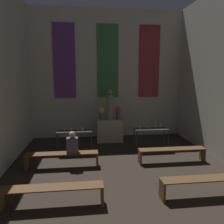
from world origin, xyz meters
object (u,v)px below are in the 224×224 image
at_px(pew_third_right, 207,183).
at_px(pew_back_left, 62,157).
at_px(statue, 110,106).
at_px(flower_vase_left, 101,112).
at_px(pew_third_left, 52,192).
at_px(pew_back_right, 172,152).
at_px(candle_rack_left, 75,134).
at_px(person_seated, 72,143).
at_px(candle_rack_right, 151,131).
at_px(flower_vase_right, 118,112).
at_px(altar, 110,130).

bearing_deg(pew_third_right, pew_back_left, 149.21).
bearing_deg(statue, flower_vase_left, 180.00).
height_order(pew_third_left, pew_back_right, same).
xyz_separation_m(statue, pew_back_left, (-1.81, -2.66, -1.24)).
relative_size(statue, candle_rack_left, 1.00).
xyz_separation_m(pew_back_right, person_seated, (-3.29, -0.00, 0.42)).
bearing_deg(person_seated, statue, 60.84).
distance_m(candle_rack_right, person_seated, 3.24).
distance_m(pew_third_right, pew_back_right, 2.15).
bearing_deg(flower_vase_right, pew_back_left, -129.30).
height_order(flower_vase_right, pew_back_left, flower_vase_right).
bearing_deg(person_seated, flower_vase_left, 67.25).
relative_size(pew_back_right, person_seated, 3.28).
xyz_separation_m(candle_rack_left, candle_rack_right, (2.95, 0.00, 0.00)).
bearing_deg(candle_rack_right, pew_back_right, -75.98).
height_order(flower_vase_left, pew_third_right, flower_vase_left).
bearing_deg(pew_third_left, flower_vase_left, 73.35).
relative_size(pew_third_left, person_seated, 3.28).
relative_size(candle_rack_right, pew_back_right, 0.58).
relative_size(altar, person_seated, 1.64).
distance_m(flower_vase_left, pew_back_right, 3.56).
relative_size(candle_rack_right, pew_third_left, 0.58).
xyz_separation_m(flower_vase_right, person_seated, (-1.85, -2.66, -0.53)).
height_order(flower_vase_left, person_seated, flower_vase_left).
bearing_deg(candle_rack_left, pew_third_left, -95.40).
height_order(candle_rack_right, pew_third_left, candle_rack_right).
xyz_separation_m(altar, pew_back_left, (-1.81, -2.66, -0.14)).
height_order(statue, candle_rack_right, statue).
bearing_deg(pew_third_left, flower_vase_right, 65.67).
bearing_deg(altar, pew_back_right, -55.78).
height_order(candle_rack_right, pew_back_left, candle_rack_right).
height_order(candle_rack_left, pew_back_left, candle_rack_left).
distance_m(candle_rack_right, pew_third_right, 3.51).
relative_size(altar, flower_vase_right, 2.10).
distance_m(pew_back_right, person_seated, 3.32).
xyz_separation_m(pew_third_left, pew_third_right, (3.61, 0.00, 0.00)).
height_order(candle_rack_left, person_seated, person_seated).
height_order(pew_back_right, person_seated, person_seated).
bearing_deg(pew_back_right, candle_rack_left, 158.08).
bearing_deg(flower_vase_left, pew_third_right, -65.67).
relative_size(flower_vase_right, pew_back_right, 0.24).
bearing_deg(flower_vase_right, candle_rack_right, -50.26).
bearing_deg(pew_back_left, pew_third_left, -90.00).
bearing_deg(altar, person_seated, -119.16).
height_order(flower_vase_left, candle_rack_left, flower_vase_left).
bearing_deg(altar, pew_third_left, -110.59).
bearing_deg(altar, flower_vase_left, 180.00).
bearing_deg(pew_back_right, person_seated, -180.00).
distance_m(pew_third_right, pew_back_left, 4.21).
relative_size(statue, person_seated, 1.90).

